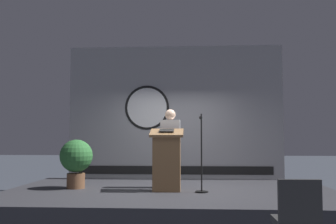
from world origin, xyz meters
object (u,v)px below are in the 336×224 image
at_px(speaker_person, 170,147).
at_px(potted_plant, 76,159).
at_px(podium, 167,160).
at_px(microphone_stand, 201,164).
at_px(audience_chair_left, 297,216).

height_order(speaker_person, potted_plant, speaker_person).
bearing_deg(podium, potted_plant, 172.14).
height_order(microphone_stand, audience_chair_left, microphone_stand).
xyz_separation_m(speaker_person, audience_chair_left, (1.54, -3.62, -0.62)).
height_order(podium, potted_plant, podium).
xyz_separation_m(podium, speaker_person, (0.04, 0.48, 0.23)).
distance_m(podium, speaker_person, 0.54).
xyz_separation_m(microphone_stand, audience_chair_left, (0.92, -3.05, -0.33)).
xyz_separation_m(podium, potted_plant, (-1.85, 0.25, 0.01)).
bearing_deg(podium, audience_chair_left, -63.23).
bearing_deg(podium, microphone_stand, -7.88).
bearing_deg(speaker_person, podium, -95.00).
distance_m(speaker_person, potted_plant, 1.92).
bearing_deg(audience_chair_left, speaker_person, 113.08).
bearing_deg(potted_plant, speaker_person, 6.80).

